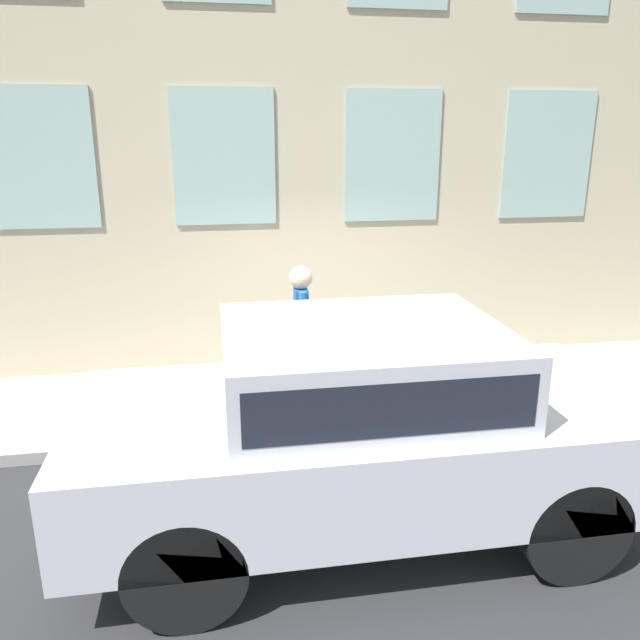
# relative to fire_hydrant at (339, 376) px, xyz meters

# --- Properties ---
(ground_plane) EXTENTS (80.00, 80.00, 0.00)m
(ground_plane) POSITION_rel_fire_hydrant_xyz_m (-0.54, 0.07, -0.54)
(ground_plane) COLOR #2D2D30
(sidewalk) EXTENTS (2.21, 60.00, 0.13)m
(sidewalk) POSITION_rel_fire_hydrant_xyz_m (0.57, 0.07, -0.47)
(sidewalk) COLOR #9E9B93
(sidewalk) RESTS_ON ground_plane
(fire_hydrant) EXTENTS (0.33, 0.45, 0.80)m
(fire_hydrant) POSITION_rel_fire_hydrant_xyz_m (0.00, 0.00, 0.00)
(fire_hydrant) COLOR #2D7260
(fire_hydrant) RESTS_ON sidewalk
(person) EXTENTS (0.40, 0.27, 1.66)m
(person) POSITION_rel_fire_hydrant_xyz_m (0.26, 0.40, 0.59)
(person) COLOR navy
(person) RESTS_ON sidewalk
(parked_car_silver_near) EXTENTS (2.02, 4.55, 1.78)m
(parked_car_silver_near) POSITION_rel_fire_hydrant_xyz_m (-2.07, 0.22, 0.46)
(parked_car_silver_near) COLOR black
(parked_car_silver_near) RESTS_ON ground_plane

